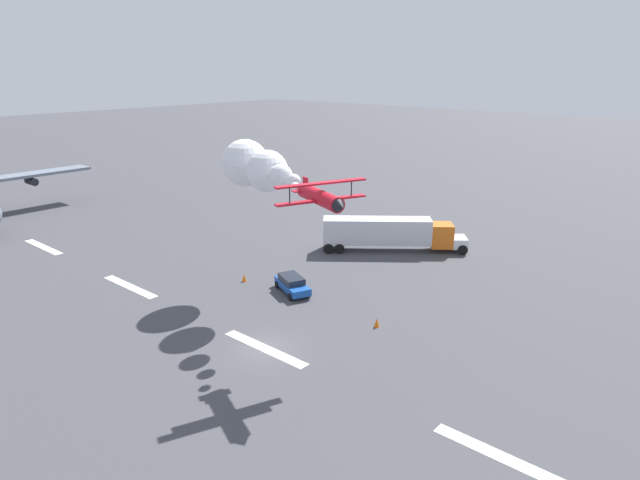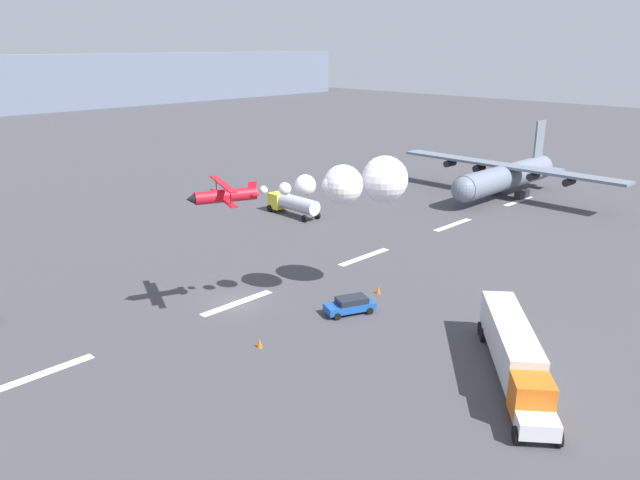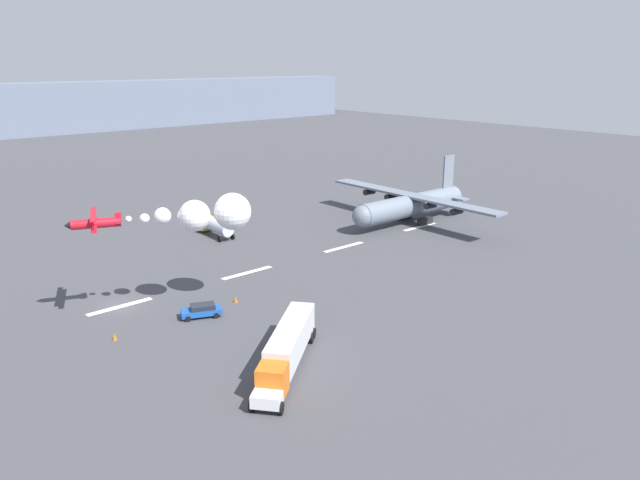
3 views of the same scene
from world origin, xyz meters
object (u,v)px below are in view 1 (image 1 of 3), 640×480
Objects in this scene: traffic_cone_near at (377,323)px; traffic_cone_far at (244,278)px; semi_truck_orange at (390,232)px; stunt_biplane_red at (259,168)px; followme_car_yellow at (292,284)px.

traffic_cone_near and traffic_cone_far have the same top height.
semi_truck_orange is 19.46m from traffic_cone_near.
stunt_biplane_red is 19.90m from semi_truck_orange.
semi_truck_orange is 17.88m from traffic_cone_far.
stunt_biplane_red reaches higher than followme_car_yellow.
stunt_biplane_red is at bearing 3.79° from traffic_cone_near.
stunt_biplane_red is at bearing 171.36° from traffic_cone_far.
stunt_biplane_red is 11.02m from followme_car_yellow.
semi_truck_orange reaches higher than traffic_cone_far.
semi_truck_orange is 18.85× the size of traffic_cone_far.
traffic_cone_near is at bearing 175.58° from followme_car_yellow.
stunt_biplane_red is at bearing 35.03° from followme_car_yellow.
followme_car_yellow is at bearing -168.14° from traffic_cone_far.
followme_car_yellow is (0.04, 15.84, -1.33)m from semi_truck_orange.
followme_car_yellow reaches higher than traffic_cone_far.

